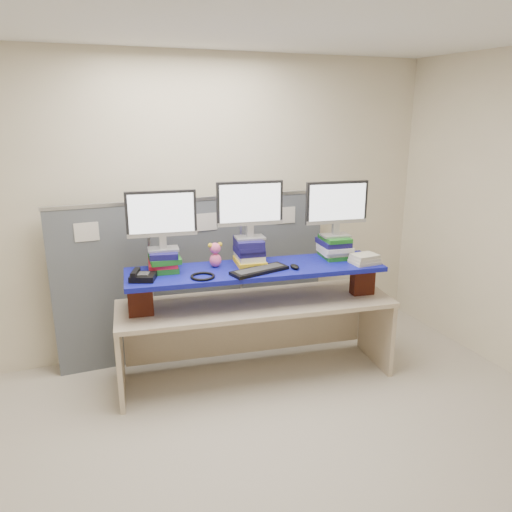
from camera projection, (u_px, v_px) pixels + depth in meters
name	position (u px, v px, depth m)	size (l,w,h in m)	color
room	(273.00, 267.00, 2.95)	(5.00, 4.00, 2.80)	beige
cubicle_partition	(197.00, 277.00, 4.71)	(2.60, 0.06, 1.53)	#4C5159
desk	(256.00, 317.00, 4.30)	(2.42, 0.98, 0.71)	beige
brick_pier_left	(140.00, 299.00, 3.95)	(0.20, 0.11, 0.27)	maroon
brick_pier_right	(362.00, 279.00, 4.41)	(0.20, 0.11, 0.27)	maroon
blue_board	(256.00, 270.00, 4.18)	(2.15, 0.54, 0.04)	#0E0977
book_stack_left	(164.00, 260.00, 4.08)	(0.28, 0.33, 0.17)	#1B661C
book_stack_center	(249.00, 251.00, 4.25)	(0.28, 0.34, 0.22)	yellow
book_stack_right	(334.00, 247.00, 4.44)	(0.28, 0.33, 0.19)	#1B661C
monitor_left	(162.00, 217.00, 3.98)	(0.56, 0.19, 0.49)	#AFB0B5
monitor_center	(250.00, 206.00, 4.14)	(0.56, 0.19, 0.49)	#AFB0B5
monitor_right	(337.00, 205.00, 4.33)	(0.56, 0.19, 0.49)	#AFB0B5
keyboard	(259.00, 270.00, 4.05)	(0.51, 0.27, 0.03)	black
mouse	(295.00, 267.00, 4.14)	(0.06, 0.11, 0.04)	black
desk_phone	(142.00, 276.00, 3.86)	(0.24, 0.23, 0.08)	black
headset	(203.00, 276.00, 3.92)	(0.20, 0.20, 0.02)	black
plush_toy	(215.00, 254.00, 4.16)	(0.12, 0.09, 0.21)	pink
binder_stack	(365.00, 259.00, 4.27)	(0.23, 0.19, 0.08)	beige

